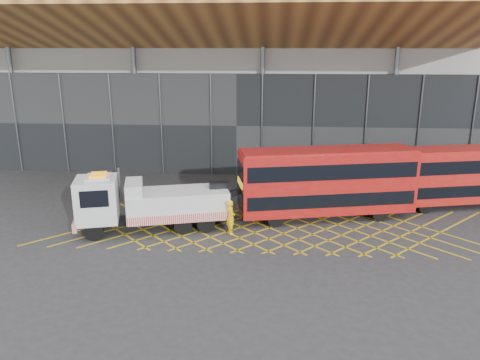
# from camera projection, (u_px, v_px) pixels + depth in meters

# --- Properties ---
(ground_plane) EXTENTS (120.00, 120.00, 0.00)m
(ground_plane) POSITION_uv_depth(u_px,v_px,m) (187.00, 226.00, 27.26)
(ground_plane) COLOR #29292B
(road_markings) EXTENTS (26.36, 7.16, 0.01)m
(road_markings) POSITION_uv_depth(u_px,v_px,m) (269.00, 228.00, 26.92)
(road_markings) COLOR gold
(road_markings) RESTS_ON ground_plane
(construction_building) EXTENTS (55.00, 23.97, 18.00)m
(construction_building) POSITION_uv_depth(u_px,v_px,m) (242.00, 58.00, 42.26)
(construction_building) COLOR #989893
(construction_building) RESTS_ON ground_plane
(recovery_truck) EXTENTS (9.97, 4.44, 3.48)m
(recovery_truck) POSITION_uv_depth(u_px,v_px,m) (148.00, 203.00, 26.22)
(recovery_truck) COLOR black
(recovery_truck) RESTS_ON ground_plane
(bus_towed) EXTENTS (10.72, 4.59, 4.26)m
(bus_towed) POSITION_uv_depth(u_px,v_px,m) (327.00, 180.00, 27.90)
(bus_towed) COLOR #9E0F0C
(bus_towed) RESTS_ON ground_plane
(bus_second) EXTENTS (9.77, 4.27, 3.88)m
(bus_second) POSITION_uv_depth(u_px,v_px,m) (464.00, 174.00, 30.04)
(bus_second) COLOR #AD140F
(bus_second) RESTS_ON ground_plane
(worker) EXTENTS (0.66, 0.82, 1.94)m
(worker) POSITION_uv_depth(u_px,v_px,m) (231.00, 217.00, 25.87)
(worker) COLOR yellow
(worker) RESTS_ON ground_plane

